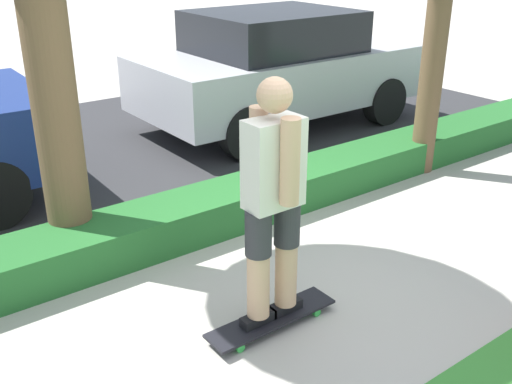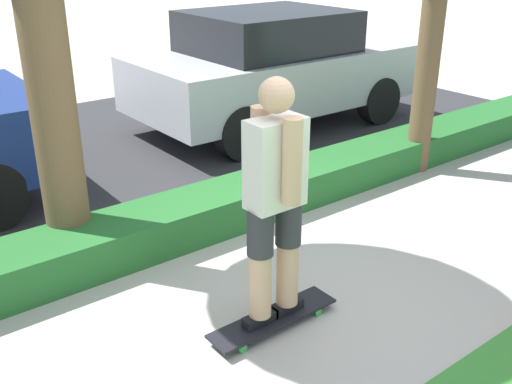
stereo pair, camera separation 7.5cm
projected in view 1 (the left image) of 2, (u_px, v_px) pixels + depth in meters
name	position (u px, v px, depth m)	size (l,w,h in m)	color
ground_plane	(324.00, 307.00, 4.48)	(60.00, 60.00, 0.00)	#ADA89E
street_asphalt	(98.00, 154.00, 7.56)	(12.78, 5.00, 0.01)	#2D2D30
hedge_row	(208.00, 212.00, 5.58)	(12.78, 0.60, 0.36)	#236028
skateboard	(272.00, 318.00, 4.23)	(1.01, 0.24, 0.08)	black
skater_person	(273.00, 199.00, 3.86)	(0.50, 0.44, 1.71)	black
parked_car_middle	(278.00, 67.00, 8.41)	(4.02, 2.01, 1.61)	#B7B7BC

